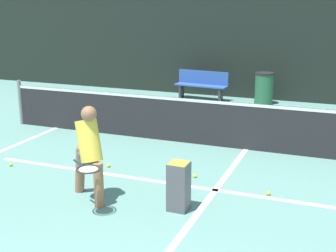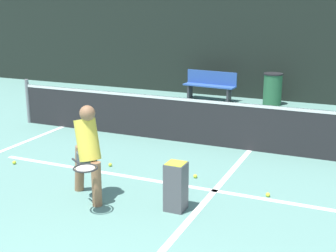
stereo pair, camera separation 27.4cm
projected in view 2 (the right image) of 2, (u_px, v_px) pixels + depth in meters
The scene contains 13 objects.
court_service_line at pixel (215, 191), 7.36m from camera, with size 8.25×0.10×0.01m, color white.
court_center_mark at pixel (208, 198), 7.07m from camera, with size 0.10×5.14×0.01m, color white.
net at pixel (251, 126), 9.21m from camera, with size 11.09×0.09×1.07m.
fence_back at pixel (297, 37), 13.37m from camera, with size 24.00×0.06×3.80m.
player_practicing at pixel (87, 149), 6.86m from camera, with size 0.93×1.02×1.46m.
tennis_ball_scattered_0 at pixel (195, 176), 7.89m from camera, with size 0.07×0.07×0.07m, color #D1E033.
tennis_ball_scattered_2 at pixel (268, 195), 7.14m from camera, with size 0.07×0.07×0.07m, color #D1E033.
tennis_ball_scattered_4 at pixel (110, 165), 8.44m from camera, with size 0.07×0.07×0.07m, color #D1E033.
tennis_ball_scattered_5 at pixel (14, 162), 8.55m from camera, with size 0.07×0.07×0.07m, color #D1E033.
ball_hopper at pixel (176, 185), 6.61m from camera, with size 0.28×0.28×0.71m.
courtside_bench at pixel (210, 85), 13.96m from camera, with size 1.62×0.52×0.86m.
trash_bin at pixel (273, 89), 13.32m from camera, with size 0.54×0.54×0.91m.
parked_car at pixel (329, 67), 16.71m from camera, with size 1.76×4.45×1.38m.
Camera 2 is at (2.08, -1.86, 2.90)m, focal length 50.00 mm.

